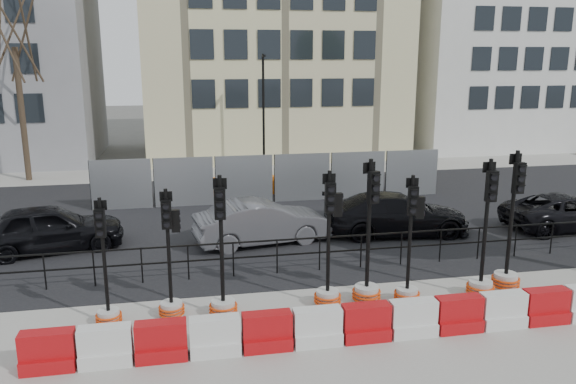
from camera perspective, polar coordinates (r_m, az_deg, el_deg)
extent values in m
plane|color=#51514C|center=(14.80, 4.35, -9.68)|extent=(120.00, 120.00, 0.00)
cube|color=gray|center=(12.21, 8.15, -15.02)|extent=(40.00, 6.00, 0.02)
cube|color=black|center=(21.24, -0.58, -2.35)|extent=(40.00, 14.00, 0.03)
cube|color=gray|center=(29.91, -3.67, 2.27)|extent=(40.00, 4.00, 0.02)
cube|color=#C7BB91|center=(35.70, -1.84, 18.60)|extent=(15.00, 10.00, 18.00)
cube|color=silver|center=(40.79, 20.34, 15.75)|extent=(12.00, 9.00, 16.00)
cylinder|color=black|center=(15.67, -23.48, -7.49)|extent=(0.04, 0.04, 1.00)
cylinder|color=black|center=(15.44, -19.11, -7.41)|extent=(0.04, 0.04, 1.00)
cylinder|color=black|center=(15.31, -14.63, -7.27)|extent=(0.04, 0.04, 1.00)
cylinder|color=black|center=(15.26, -10.10, -7.09)|extent=(0.04, 0.04, 1.00)
cylinder|color=black|center=(15.31, -5.58, -6.87)|extent=(0.04, 0.04, 1.00)
cylinder|color=black|center=(15.46, -1.12, -6.61)|extent=(0.04, 0.04, 1.00)
cylinder|color=black|center=(15.69, 3.23, -6.32)|extent=(0.04, 0.04, 1.00)
cylinder|color=black|center=(16.01, 7.42, -6.00)|extent=(0.04, 0.04, 1.00)
cylinder|color=black|center=(16.42, 11.43, -5.67)|extent=(0.04, 0.04, 1.00)
cylinder|color=black|center=(16.90, 15.21, -5.33)|extent=(0.04, 0.04, 1.00)
cylinder|color=black|center=(17.44, 18.77, -4.98)|extent=(0.04, 0.04, 1.00)
cylinder|color=black|center=(18.06, 22.10, -4.65)|extent=(0.04, 0.04, 1.00)
cylinder|color=black|center=(18.73, 25.20, -4.32)|extent=(0.04, 0.04, 1.00)
cube|color=black|center=(15.54, 3.26, -4.65)|extent=(18.00, 0.04, 0.04)
cube|color=black|center=(15.68, 3.23, -6.15)|extent=(18.00, 0.04, 0.04)
cube|color=#94979C|center=(22.75, -16.57, 0.71)|extent=(2.30, 0.05, 2.00)
cylinder|color=black|center=(22.90, -19.43, 0.58)|extent=(0.05, 0.05, 2.00)
cube|color=#94979C|center=(22.63, -10.51, 0.98)|extent=(2.30, 0.05, 2.00)
cylinder|color=black|center=(22.65, -13.42, 0.85)|extent=(0.05, 0.05, 2.00)
cube|color=#94979C|center=(22.76, -4.47, 1.24)|extent=(2.30, 0.05, 2.00)
cylinder|color=black|center=(22.66, -7.36, 1.12)|extent=(0.05, 0.05, 2.00)
cube|color=#94979C|center=(23.14, 1.45, 1.48)|extent=(2.30, 0.05, 2.00)
cylinder|color=black|center=(22.93, -1.36, 1.37)|extent=(0.05, 0.05, 2.00)
cube|color=#94979C|center=(23.76, 7.12, 1.70)|extent=(2.30, 0.05, 2.00)
cylinder|color=black|center=(23.43, 4.44, 1.60)|extent=(0.05, 0.05, 2.00)
cube|color=#94979C|center=(24.60, 12.45, 1.88)|extent=(2.30, 0.05, 2.00)
cylinder|color=black|center=(24.17, 9.94, 1.80)|extent=(0.05, 0.05, 2.00)
cube|color=orange|center=(24.22, -11.44, 0.30)|extent=(1.00, 0.40, 0.80)
cube|color=orange|center=(24.28, -6.72, 0.51)|extent=(1.00, 0.40, 0.80)
cube|color=orange|center=(24.50, -2.05, 0.71)|extent=(1.00, 0.40, 0.80)
cube|color=orange|center=(24.87, 2.51, 0.90)|extent=(1.00, 0.40, 0.80)
cube|color=orange|center=(25.40, 6.90, 1.08)|extent=(1.00, 0.40, 0.80)
cylinder|color=black|center=(28.55, -2.50, 7.82)|extent=(0.12, 0.12, 6.00)
cube|color=black|center=(28.17, -2.49, 13.65)|extent=(0.12, 0.50, 0.12)
cylinder|color=#473828|center=(29.66, -25.39, 7.05)|extent=(0.28, 0.28, 6.30)
cube|color=red|center=(12.06, -23.09, -15.69)|extent=(1.00, 0.50, 0.30)
cube|color=red|center=(11.87, -23.27, -13.99)|extent=(1.00, 0.35, 0.50)
cube|color=white|center=(11.87, -17.95, -15.71)|extent=(1.00, 0.50, 0.30)
cube|color=white|center=(11.68, -18.09, -13.99)|extent=(1.00, 0.35, 0.50)
cube|color=red|center=(11.77, -12.68, -15.61)|extent=(1.00, 0.50, 0.30)
cube|color=red|center=(11.59, -12.79, -13.87)|extent=(1.00, 0.35, 0.50)
cube|color=white|center=(11.77, -7.38, -15.38)|extent=(1.00, 0.50, 0.30)
cube|color=white|center=(11.58, -7.44, -13.64)|extent=(1.00, 0.35, 0.50)
cube|color=red|center=(11.86, -2.14, -15.02)|extent=(1.00, 0.50, 0.30)
cube|color=red|center=(11.68, -2.16, -13.30)|extent=(1.00, 0.35, 0.50)
cube|color=white|center=(12.04, 2.97, -14.56)|extent=(1.00, 0.50, 0.30)
cube|color=white|center=(11.86, 2.99, -12.86)|extent=(1.00, 0.35, 0.50)
cube|color=red|center=(12.31, 7.86, -14.02)|extent=(1.00, 0.50, 0.30)
cube|color=red|center=(12.14, 7.93, -12.34)|extent=(1.00, 0.35, 0.50)
cube|color=white|center=(12.66, 12.50, -13.41)|extent=(1.00, 0.50, 0.30)
cube|color=white|center=(12.49, 12.59, -11.77)|extent=(1.00, 0.35, 0.50)
cube|color=red|center=(13.09, 16.83, -12.76)|extent=(1.00, 0.50, 0.30)
cube|color=red|center=(12.92, 16.95, -11.16)|extent=(1.00, 0.35, 0.50)
cube|color=white|center=(13.58, 20.85, -12.08)|extent=(1.00, 0.50, 0.30)
cube|color=white|center=(13.42, 21.00, -10.54)|extent=(1.00, 0.35, 0.50)
cube|color=red|center=(14.14, 24.55, -11.41)|extent=(1.00, 0.50, 0.30)
cube|color=red|center=(13.98, 24.71, -9.92)|extent=(1.00, 0.35, 0.50)
cylinder|color=silver|center=(13.40, -17.74, -12.05)|extent=(0.48, 0.48, 0.36)
torus|color=#D73D0B|center=(13.43, -17.71, -12.33)|extent=(0.58, 0.58, 0.04)
torus|color=#D73D0B|center=(13.40, -17.74, -12.05)|extent=(0.58, 0.58, 0.04)
torus|color=#D73D0B|center=(13.37, -17.76, -11.78)|extent=(0.58, 0.58, 0.04)
cylinder|color=black|center=(12.87, -18.19, -6.32)|extent=(0.08, 0.08, 2.67)
cube|color=black|center=(12.53, -18.55, -3.03)|extent=(0.22, 0.14, 0.62)
cylinder|color=black|center=(12.52, -18.55, -3.98)|extent=(0.14, 0.05, 0.13)
cylinder|color=black|center=(12.46, -18.61, -3.12)|extent=(0.14, 0.05, 0.13)
cylinder|color=black|center=(12.41, -18.68, -2.26)|extent=(0.14, 0.05, 0.13)
cube|color=black|center=(12.59, -18.52, -1.27)|extent=(0.27, 0.05, 0.21)
cylinder|color=silver|center=(13.41, -11.73, -11.62)|extent=(0.50, 0.50, 0.37)
torus|color=#D73D0B|center=(13.45, -11.72, -11.90)|extent=(0.60, 0.60, 0.05)
torus|color=#D73D0B|center=(13.41, -11.73, -11.62)|extent=(0.60, 0.60, 0.05)
torus|color=#D73D0B|center=(13.38, -11.75, -11.33)|extent=(0.60, 0.60, 0.05)
cylinder|color=black|center=(12.87, -12.04, -5.67)|extent=(0.08, 0.08, 2.76)
cube|color=black|center=(12.52, -12.25, -2.26)|extent=(0.22, 0.13, 0.64)
cylinder|color=black|center=(12.50, -12.22, -3.24)|extent=(0.14, 0.05, 0.14)
cylinder|color=black|center=(12.45, -12.26, -2.35)|extent=(0.14, 0.05, 0.14)
cylinder|color=black|center=(12.39, -12.31, -1.45)|extent=(0.14, 0.05, 0.14)
cube|color=black|center=(12.59, -12.30, -0.44)|extent=(0.28, 0.03, 0.22)
cube|color=black|center=(12.67, -11.35, -2.89)|extent=(0.19, 0.12, 0.51)
cylinder|color=silver|center=(13.24, -6.59, -11.68)|extent=(0.55, 0.55, 0.40)
torus|color=#D73D0B|center=(13.27, -6.58, -11.99)|extent=(0.66, 0.66, 0.05)
torus|color=#D73D0B|center=(13.24, -6.59, -11.68)|extent=(0.66, 0.66, 0.05)
torus|color=#D73D0B|center=(13.20, -6.60, -11.36)|extent=(0.66, 0.66, 0.05)
cylinder|color=black|center=(12.64, -6.78, -5.02)|extent=(0.09, 0.09, 3.03)
cube|color=black|center=(12.26, -6.93, -1.17)|extent=(0.26, 0.17, 0.71)
cylinder|color=black|center=(12.24, -6.92, -2.27)|extent=(0.16, 0.07, 0.15)
cylinder|color=black|center=(12.19, -6.95, -1.27)|extent=(0.16, 0.07, 0.15)
cylinder|color=black|center=(12.13, -6.98, -0.25)|extent=(0.16, 0.07, 0.15)
cube|color=black|center=(12.35, -6.94, 0.86)|extent=(0.30, 0.07, 0.24)
cylinder|color=silver|center=(13.70, 4.03, -10.71)|extent=(0.54, 0.54, 0.40)
torus|color=#D73D0B|center=(13.74, 4.02, -11.02)|extent=(0.65, 0.65, 0.05)
torus|color=#D73D0B|center=(13.70, 4.03, -10.71)|extent=(0.65, 0.65, 0.05)
torus|color=#D73D0B|center=(13.67, 4.03, -10.40)|extent=(0.65, 0.65, 0.05)
cylinder|color=black|center=(13.13, 4.14, -4.29)|extent=(0.09, 0.09, 3.02)
cube|color=black|center=(12.77, 4.32, -0.59)|extent=(0.25, 0.16, 0.70)
cylinder|color=black|center=(12.75, 4.37, -1.64)|extent=(0.15, 0.06, 0.15)
cylinder|color=black|center=(12.69, 4.39, -0.67)|extent=(0.15, 0.06, 0.15)
cylinder|color=black|center=(12.64, 4.41, 0.30)|extent=(0.15, 0.06, 0.15)
cube|color=black|center=(12.85, 4.19, 1.35)|extent=(0.30, 0.05, 0.24)
cube|color=black|center=(12.97, 5.07, -1.29)|extent=(0.21, 0.14, 0.55)
cylinder|color=silver|center=(13.98, 7.97, -10.24)|extent=(0.58, 0.58, 0.43)
torus|color=#D73D0B|center=(14.02, 7.95, -10.57)|extent=(0.70, 0.70, 0.05)
torus|color=#D73D0B|center=(13.98, 7.97, -10.24)|extent=(0.70, 0.70, 0.05)
torus|color=#D73D0B|center=(13.95, 7.98, -9.92)|extent=(0.70, 0.70, 0.05)
cylinder|color=black|center=(13.39, 8.20, -3.48)|extent=(0.10, 0.10, 3.23)
cube|color=black|center=(13.04, 8.67, 0.46)|extent=(0.29, 0.22, 0.75)
cylinder|color=black|center=(13.02, 8.85, -0.64)|extent=(0.17, 0.10, 0.16)
cylinder|color=black|center=(12.97, 8.89, 0.38)|extent=(0.17, 0.10, 0.16)
cylinder|color=black|center=(12.92, 8.93, 1.40)|extent=(0.17, 0.10, 0.16)
cube|color=black|center=(13.10, 8.25, 2.46)|extent=(0.32, 0.12, 0.26)
cylinder|color=silver|center=(14.13, 11.98, -10.25)|extent=(0.52, 0.52, 0.39)
torus|color=#D73D0B|center=(14.16, 11.96, -10.53)|extent=(0.63, 0.63, 0.05)
torus|color=#D73D0B|center=(14.13, 11.98, -10.25)|extent=(0.63, 0.63, 0.05)
torus|color=#D73D0B|center=(14.10, 11.99, -9.96)|extent=(0.63, 0.63, 0.05)
cylinder|color=black|center=(13.59, 12.29, -4.29)|extent=(0.09, 0.09, 2.89)
cube|color=black|center=(13.25, 12.57, -0.87)|extent=(0.25, 0.18, 0.67)
cylinder|color=black|center=(13.23, 12.59, -1.84)|extent=(0.15, 0.08, 0.14)
cylinder|color=black|center=(13.18, 12.64, -0.95)|extent=(0.15, 0.08, 0.14)
cylinder|color=black|center=(13.13, 12.69, -0.06)|extent=(0.15, 0.08, 0.14)
cube|color=black|center=(13.33, 12.51, 0.92)|extent=(0.29, 0.09, 0.23)
cube|color=black|center=(13.45, 13.24, -1.54)|extent=(0.21, 0.16, 0.53)
cylinder|color=silver|center=(14.95, 18.94, -9.29)|extent=(0.57, 0.57, 0.42)
torus|color=#D73D0B|center=(14.98, 18.92, -9.59)|extent=(0.69, 0.69, 0.05)
torus|color=#D73D0B|center=(14.95, 18.94, -9.29)|extent=(0.69, 0.69, 0.05)
torus|color=#D73D0B|center=(14.91, 18.97, -8.98)|extent=(0.69, 0.69, 0.05)
cylinder|color=black|center=(14.40, 19.45, -3.04)|extent=(0.10, 0.10, 3.18)
cube|color=black|center=(14.06, 19.98, 0.55)|extent=(0.26, 0.17, 0.74)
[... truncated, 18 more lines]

